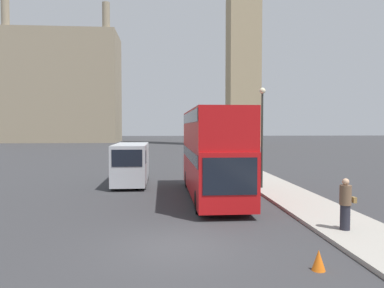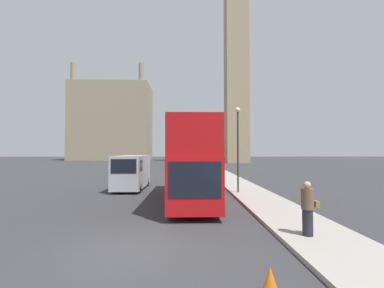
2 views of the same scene
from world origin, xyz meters
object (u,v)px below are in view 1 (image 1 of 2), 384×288
white_van (131,163)px  pedestrian (346,204)px  red_double_decker_bus (213,150)px  street_lamp (262,123)px

white_van → pedestrian: size_ratio=3.09×
white_van → pedestrian: (8.42, -11.86, -0.36)m
red_double_decker_bus → pedestrian: red_double_decker_bus is taller
red_double_decker_bus → street_lamp: (3.25, 2.19, 1.46)m
red_double_decker_bus → white_van: size_ratio=1.82×
pedestrian → red_double_decker_bus: bearing=118.0°
red_double_decker_bus → street_lamp: size_ratio=1.73×
white_van → pedestrian: white_van is taller
white_van → red_double_decker_bus: bearing=-45.9°
pedestrian → street_lamp: street_lamp is taller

